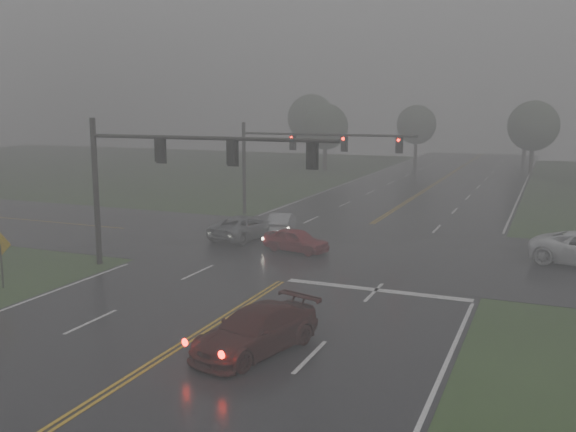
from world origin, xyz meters
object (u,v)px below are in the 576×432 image
at_px(sedan_red, 296,252).
at_px(sedan_silver, 282,232).
at_px(car_grey, 245,239).
at_px(signal_gantry_near, 162,165).
at_px(sedan_maroon, 256,352).
at_px(signal_gantry_far, 295,151).

height_order(sedan_red, sedan_silver, sedan_red).
distance_m(sedan_silver, car_grey, 3.00).
bearing_deg(car_grey, signal_gantry_near, 98.77).
height_order(sedan_maroon, car_grey, sedan_maroon).
distance_m(sedan_red, sedan_silver, 5.63).
distance_m(car_grey, signal_gantry_far, 9.70).
xyz_separation_m(signal_gantry_near, signal_gantry_far, (0.08, 17.03, -0.41)).
distance_m(sedan_red, signal_gantry_near, 9.55).
relative_size(car_grey, signal_gantry_far, 0.40).
height_order(signal_gantry_near, signal_gantry_far, signal_gantry_near).
bearing_deg(sedan_maroon, sedan_silver, 127.13).
xyz_separation_m(sedan_maroon, sedan_red, (-4.34, 14.41, 0.00)).
bearing_deg(sedan_red, signal_gantry_far, 34.58).
distance_m(sedan_maroon, signal_gantry_far, 26.80).
bearing_deg(car_grey, sedan_maroon, 127.42).
bearing_deg(sedan_silver, signal_gantry_near, 68.55).
bearing_deg(sedan_red, car_grey, 75.82).
relative_size(sedan_silver, signal_gantry_far, 0.30).
bearing_deg(sedan_red, sedan_maroon, -151.21).
bearing_deg(sedan_maroon, car_grey, 133.89).
distance_m(sedan_maroon, signal_gantry_near, 12.91).
bearing_deg(signal_gantry_far, sedan_red, -67.43).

